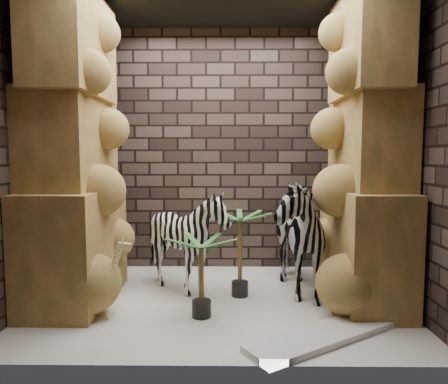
{
  "coord_description": "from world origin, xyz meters",
  "views": [
    {
      "loc": [
        0.1,
        -3.89,
        1.41
      ],
      "look_at": [
        0.06,
        0.15,
        1.07
      ],
      "focal_mm": 32.48,
      "sensor_mm": 36.0,
      "label": 1
    }
  ],
  "objects_px": {
    "surfboard": "(326,335)",
    "palm_front": "(240,254)",
    "giraffe_toy": "(96,279)",
    "palm_back": "(201,277)",
    "zebra_left": "(187,246)",
    "zebra_right": "(288,225)"
  },
  "relations": [
    {
      "from": "surfboard",
      "to": "palm_front",
      "type": "bearing_deg",
      "value": 91.27
    },
    {
      "from": "surfboard",
      "to": "giraffe_toy",
      "type": "bearing_deg",
      "value": 136.71
    },
    {
      "from": "surfboard",
      "to": "palm_back",
      "type": "bearing_deg",
      "value": 124.88
    },
    {
      "from": "zebra_left",
      "to": "surfboard",
      "type": "relative_size",
      "value": 0.77
    },
    {
      "from": "zebra_right",
      "to": "giraffe_toy",
      "type": "height_order",
      "value": "zebra_right"
    },
    {
      "from": "palm_front",
      "to": "palm_back",
      "type": "relative_size",
      "value": 1.21
    },
    {
      "from": "zebra_left",
      "to": "giraffe_toy",
      "type": "relative_size",
      "value": 1.5
    },
    {
      "from": "palm_front",
      "to": "giraffe_toy",
      "type": "bearing_deg",
      "value": -154.42
    },
    {
      "from": "zebra_right",
      "to": "giraffe_toy",
      "type": "xyz_separation_m",
      "value": [
        -1.78,
        -0.76,
        -0.35
      ]
    },
    {
      "from": "palm_back",
      "to": "surfboard",
      "type": "relative_size",
      "value": 0.52
    },
    {
      "from": "giraffe_toy",
      "to": "surfboard",
      "type": "xyz_separation_m",
      "value": [
        1.92,
        -0.35,
        -0.34
      ]
    },
    {
      "from": "zebra_right",
      "to": "palm_back",
      "type": "xyz_separation_m",
      "value": [
        -0.86,
        -0.7,
        -0.34
      ]
    },
    {
      "from": "palm_front",
      "to": "surfboard",
      "type": "bearing_deg",
      "value": -55.8
    },
    {
      "from": "zebra_right",
      "to": "giraffe_toy",
      "type": "distance_m",
      "value": 1.96
    },
    {
      "from": "zebra_right",
      "to": "palm_front",
      "type": "xyz_separation_m",
      "value": [
        -0.51,
        -0.15,
        -0.27
      ]
    },
    {
      "from": "palm_front",
      "to": "surfboard",
      "type": "relative_size",
      "value": 0.62
    },
    {
      "from": "zebra_left",
      "to": "palm_back",
      "type": "xyz_separation_m",
      "value": [
        0.19,
        -0.65,
        -0.13
      ]
    },
    {
      "from": "giraffe_toy",
      "to": "surfboard",
      "type": "height_order",
      "value": "giraffe_toy"
    },
    {
      "from": "giraffe_toy",
      "to": "surfboard",
      "type": "distance_m",
      "value": 1.98
    },
    {
      "from": "zebra_right",
      "to": "palm_back",
      "type": "height_order",
      "value": "zebra_right"
    },
    {
      "from": "zebra_right",
      "to": "palm_back",
      "type": "bearing_deg",
      "value": -148.71
    },
    {
      "from": "zebra_right",
      "to": "zebra_left",
      "type": "distance_m",
      "value": 1.08
    }
  ]
}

